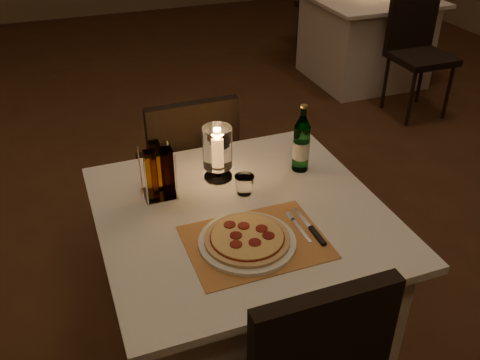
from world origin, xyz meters
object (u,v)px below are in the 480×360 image
object	(u,v)px
plate	(247,242)
tumbler	(244,185)
pizza	(247,238)
chair_far	(189,162)
neighbor_table_right	(364,38)
hurricane_candle	(217,149)
water_bottle	(301,144)
main_table	(242,287)

from	to	relation	value
plate	tumbler	distance (m)	0.30
plate	pizza	distance (m)	0.02
plate	pizza	size ratio (longest dim) A/B	1.14
chair_far	neighbor_table_right	size ratio (longest dim) A/B	0.90
pizza	tumbler	bearing A→B (deg)	70.83
hurricane_candle	water_bottle	bearing A→B (deg)	-9.04
pizza	neighbor_table_right	xyz separation A→B (m)	(2.18, 2.73, -0.39)
pizza	water_bottle	size ratio (longest dim) A/B	1.00
pizza	hurricane_candle	distance (m)	0.44
tumbler	neighbor_table_right	xyz separation A→B (m)	(2.08, 2.45, -0.40)
chair_far	plate	xyz separation A→B (m)	(-0.05, -0.89, 0.20)
tumbler	water_bottle	size ratio (longest dim) A/B	0.26
chair_far	hurricane_candle	size ratio (longest dim) A/B	4.14
main_table	tumbler	bearing A→B (deg)	65.02
plate	tumbler	world-z (taller)	tumbler
chair_far	water_bottle	bearing A→B (deg)	-58.51
hurricane_candle	plate	bearing A→B (deg)	-95.73
main_table	water_bottle	world-z (taller)	water_bottle
chair_far	tumbler	size ratio (longest dim) A/B	12.19
plate	water_bottle	xyz separation A→B (m)	(0.37, 0.37, 0.10)
water_bottle	main_table	bearing A→B (deg)	-149.18
pizza	hurricane_candle	size ratio (longest dim) A/B	1.29
pizza	neighbor_table_right	bearing A→B (deg)	51.44
pizza	plate	bearing A→B (deg)	-108.99
main_table	chair_far	size ratio (longest dim) A/B	1.11
pizza	water_bottle	distance (m)	0.53
chair_far	pizza	xyz separation A→B (m)	(-0.05, -0.89, 0.22)
plate	neighbor_table_right	bearing A→B (deg)	51.44
chair_far	plate	world-z (taller)	chair_far
chair_far	plate	size ratio (longest dim) A/B	2.81
chair_far	plate	bearing A→B (deg)	-93.20
main_table	neighbor_table_right	world-z (taller)	same
neighbor_table_right	water_bottle	bearing A→B (deg)	-127.44
pizza	water_bottle	world-z (taller)	water_bottle
plate	tumbler	bearing A→B (deg)	70.83
pizza	neighbor_table_right	distance (m)	3.52
pizza	hurricane_candle	xyz separation A→B (m)	(0.04, 0.42, 0.10)
tumbler	hurricane_candle	distance (m)	0.17
chair_far	hurricane_candle	distance (m)	0.57
water_bottle	tumbler	bearing A→B (deg)	-162.65
main_table	plate	size ratio (longest dim) A/B	3.12
main_table	water_bottle	distance (m)	0.61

